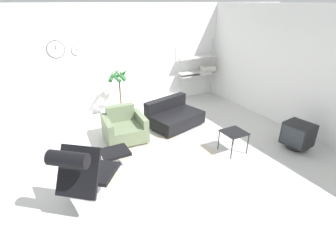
# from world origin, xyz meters

# --- Properties ---
(ground_plane) EXTENTS (12.00, 12.00, 0.00)m
(ground_plane) POSITION_xyz_m (0.00, 0.00, 0.00)
(ground_plane) COLOR silver
(wall_back) EXTENTS (12.00, 0.09, 2.80)m
(wall_back) POSITION_xyz_m (-0.00, 2.87, 1.40)
(wall_back) COLOR white
(wall_back) RESTS_ON ground_plane
(wall_right) EXTENTS (0.06, 12.00, 2.80)m
(wall_right) POSITION_xyz_m (3.38, 0.00, 1.40)
(wall_right) COLOR white
(wall_right) RESTS_ON ground_plane
(round_rug) EXTENTS (2.34, 2.34, 0.01)m
(round_rug) POSITION_xyz_m (-0.05, -0.25, 0.00)
(round_rug) COLOR #BCB29E
(round_rug) RESTS_ON ground_plane
(lounge_chair) EXTENTS (1.08, 1.16, 1.16)m
(lounge_chair) POSITION_xyz_m (-1.61, -0.81, 0.69)
(lounge_chair) COLOR #BCBCC1
(lounge_chair) RESTS_ON ground_plane
(ottoman) EXTENTS (0.50, 0.43, 0.34)m
(ottoman) POSITION_xyz_m (-0.91, 0.06, 0.26)
(ottoman) COLOR #BCBCC1
(ottoman) RESTS_ON ground_plane
(armchair_red) EXTENTS (0.92, 0.85, 0.74)m
(armchair_red) POSITION_xyz_m (-0.41, 0.99, 0.27)
(armchair_red) COLOR silver
(armchair_red) RESTS_ON ground_plane
(couch_low) EXTENTS (1.43, 1.18, 0.65)m
(couch_low) POSITION_xyz_m (0.93, 1.15, 0.23)
(couch_low) COLOR black
(couch_low) RESTS_ON ground_plane
(side_table) EXTENTS (0.45, 0.45, 0.46)m
(side_table) POSITION_xyz_m (1.39, -0.54, 0.41)
(side_table) COLOR black
(side_table) RESTS_ON ground_plane
(crt_television) EXTENTS (0.53, 0.60, 0.58)m
(crt_television) POSITION_xyz_m (2.65, -1.07, 0.32)
(crt_television) COLOR black
(crt_television) RESTS_ON ground_plane
(potted_plant) EXTENTS (0.57, 0.54, 1.38)m
(potted_plant) POSITION_xyz_m (-0.05, 2.25, 0.63)
(potted_plant) COLOR silver
(potted_plant) RESTS_ON ground_plane
(shelf_unit) EXTENTS (1.26, 0.28, 1.78)m
(shelf_unit) POSITION_xyz_m (2.75, 2.62, 0.91)
(shelf_unit) COLOR #BCBCC1
(shelf_unit) RESTS_ON ground_plane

